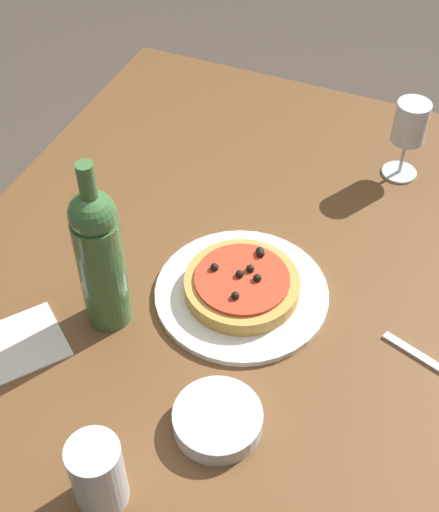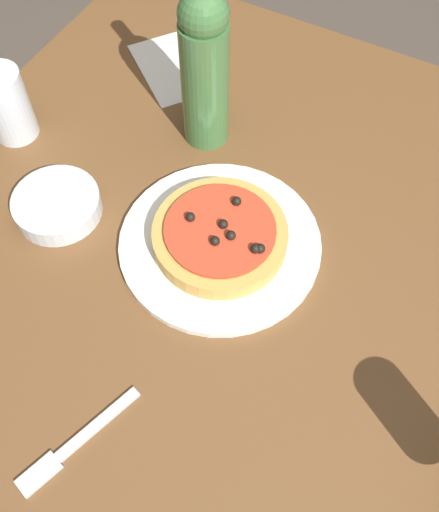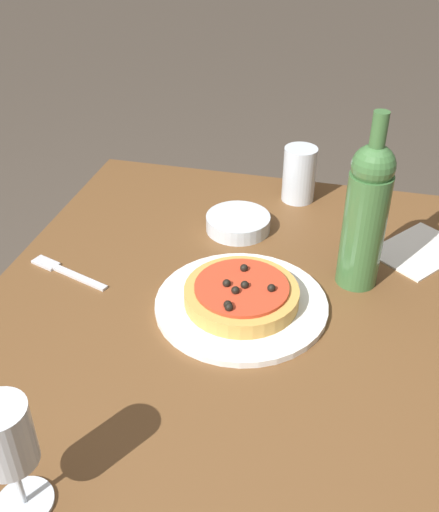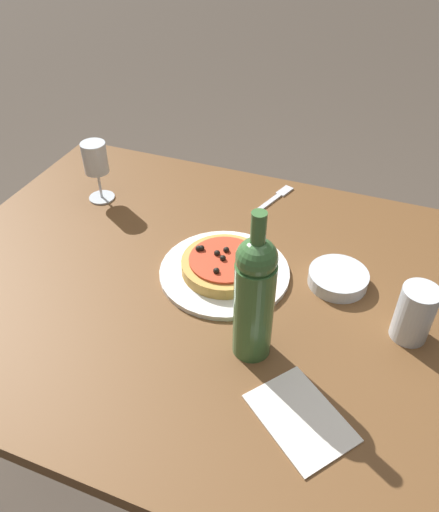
{
  "view_description": "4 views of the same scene",
  "coord_description": "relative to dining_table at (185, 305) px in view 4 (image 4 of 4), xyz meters",
  "views": [
    {
      "loc": [
        0.83,
        0.32,
        1.68
      ],
      "look_at": [
        0.1,
        0.01,
        0.85
      ],
      "focal_mm": 50.0,
      "sensor_mm": 36.0,
      "label": 1
    },
    {
      "loc": [
        -0.14,
        0.46,
        1.49
      ],
      "look_at": [
        0.06,
        0.1,
        0.82
      ],
      "focal_mm": 42.0,
      "sensor_mm": 36.0,
      "label": 2
    },
    {
      "loc": [
        -0.7,
        -0.12,
        1.41
      ],
      "look_at": [
        0.12,
        0.09,
        0.83
      ],
      "focal_mm": 42.0,
      "sensor_mm": 36.0,
      "label": 3
    },
    {
      "loc": [
        0.38,
        -0.76,
        1.51
      ],
      "look_at": [
        0.08,
        0.03,
        0.81
      ],
      "focal_mm": 35.0,
      "sensor_mm": 36.0,
      "label": 4
    }
  ],
  "objects": [
    {
      "name": "ground_plane",
      "position": [
        0.0,
        0.0,
        -0.66
      ],
      "size": [
        14.0,
        14.0,
        0.0
      ],
      "primitive_type": "plane",
      "color": "#4C4238"
    },
    {
      "name": "dining_table",
      "position": [
        0.0,
        0.0,
        0.0
      ],
      "size": [
        1.17,
        0.99,
        0.75
      ],
      "color": "brown",
      "rests_on": "ground_plane"
    },
    {
      "name": "dinner_plate",
      "position": [
        0.09,
        0.04,
        0.1
      ],
      "size": [
        0.3,
        0.3,
        0.01
      ],
      "color": "white",
      "rests_on": "dining_table"
    },
    {
      "name": "pizza",
      "position": [
        0.09,
        0.04,
        0.12
      ],
      "size": [
        0.2,
        0.2,
        0.05
      ],
      "color": "gold",
      "rests_on": "dinner_plate"
    },
    {
      "name": "wine_glass",
      "position": [
        -0.34,
        0.21,
        0.21
      ],
      "size": [
        0.07,
        0.07,
        0.17
      ],
      "color": "silver",
      "rests_on": "dining_table"
    },
    {
      "name": "wine_bottle",
      "position": [
        0.21,
        -0.15,
        0.24
      ],
      "size": [
        0.07,
        0.07,
        0.32
      ],
      "color": "#3D6B38",
      "rests_on": "dining_table"
    },
    {
      "name": "water_cup",
      "position": [
        0.49,
        0.0,
        0.16
      ],
      "size": [
        0.07,
        0.07,
        0.12
      ],
      "color": "silver",
      "rests_on": "dining_table"
    },
    {
      "name": "side_bowl",
      "position": [
        0.33,
        0.1,
        0.11
      ],
      "size": [
        0.13,
        0.13,
        0.03
      ],
      "color": "silver",
      "rests_on": "dining_table"
    },
    {
      "name": "fork",
      "position": [
        0.11,
        0.38,
        0.1
      ],
      "size": [
        0.07,
        0.17,
        0.0
      ],
      "rotation": [
        0.0,
        0.0,
        1.25
      ],
      "color": "silver",
      "rests_on": "dining_table"
    },
    {
      "name": "paper_napkin",
      "position": [
        0.34,
        -0.26,
        0.1
      ],
      "size": [
        0.22,
        0.21,
        0.0
      ],
      "color": "silver",
      "rests_on": "dining_table"
    }
  ]
}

